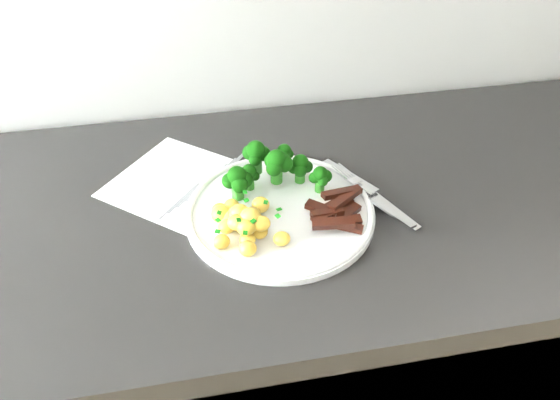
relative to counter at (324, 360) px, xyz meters
name	(u,v)px	position (x,y,z in m)	size (l,w,h in m)	color
counter	(324,360)	(0.00, 0.00, 0.00)	(2.28, 0.57, 0.86)	black
recipe_paper	(198,189)	(-0.21, 0.06, 0.43)	(0.33, 0.32, 0.00)	white
plate	(280,211)	(-0.10, -0.02, 0.44)	(0.28, 0.28, 0.02)	white
broccoli	(271,167)	(-0.10, 0.04, 0.48)	(0.17, 0.09, 0.07)	#246B1A
potatoes	(242,221)	(-0.16, -0.05, 0.46)	(0.11, 0.12, 0.05)	gold
beef_strips	(337,211)	(-0.02, -0.05, 0.45)	(0.09, 0.09, 0.03)	black
fork	(374,198)	(0.05, -0.03, 0.45)	(0.08, 0.17, 0.02)	silver
knife	(380,201)	(0.06, -0.03, 0.44)	(0.11, 0.19, 0.02)	silver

